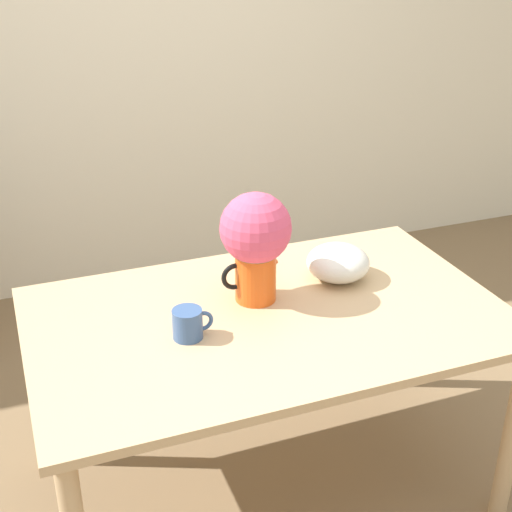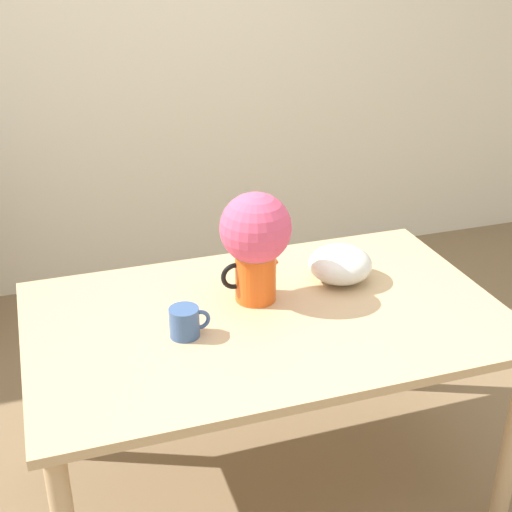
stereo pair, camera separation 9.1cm
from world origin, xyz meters
TOP-DOWN VIEW (x-y plane):
  - ground_plane at (0.00, 0.00)m, footprint 12.00×12.00m
  - wall_back at (0.00, 1.92)m, footprint 8.00×0.05m
  - table at (-0.05, 0.10)m, footprint 1.52×0.94m
  - flower_vase at (-0.05, 0.21)m, footprint 0.23×0.23m
  - coffee_mug at (-0.33, 0.05)m, footprint 0.13×0.09m
  - white_bowl at (0.27, 0.24)m, footprint 0.22×0.22m

SIDE VIEW (x-z plane):
  - ground_plane at x=0.00m, z-range 0.00..0.00m
  - table at x=-0.05m, z-range 0.28..1.00m
  - coffee_mug at x=-0.33m, z-range 0.72..0.82m
  - white_bowl at x=0.27m, z-range 0.72..0.85m
  - flower_vase at x=-0.05m, z-range 0.75..1.13m
  - wall_back at x=0.00m, z-range 0.00..2.60m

